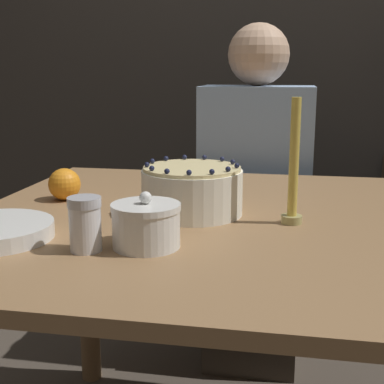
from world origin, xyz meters
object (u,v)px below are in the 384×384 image
candle (293,173)px  person_man_blue_shirt (254,220)px  cake (192,190)px  sugar_bowl (146,225)px  sugar_shaker (85,224)px

candle → person_man_blue_shirt: size_ratio=0.22×
cake → sugar_bowl: bearing=-99.3°
candle → person_man_blue_shirt: 0.85m
sugar_bowl → person_man_blue_shirt: (0.14, 0.99, -0.26)m
cake → sugar_bowl: (-0.04, -0.26, -0.01)m
cake → candle: candle is taller
cake → sugar_bowl: cake is taller
sugar_shaker → candle: size_ratio=0.37×
cake → person_man_blue_shirt: bearing=82.1°
candle → person_man_blue_shirt: person_man_blue_shirt is taller
sugar_shaker → person_man_blue_shirt: (0.25, 1.03, -0.27)m
person_man_blue_shirt → candle: bearing=99.6°
cake → sugar_shaker: bearing=-116.3°
sugar_shaker → cake: bearing=63.7°
candle → person_man_blue_shirt: bearing=99.6°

